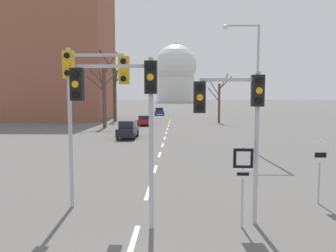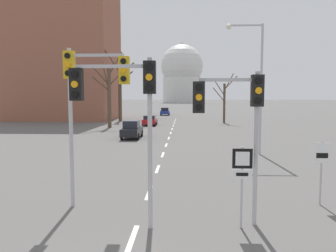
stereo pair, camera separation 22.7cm
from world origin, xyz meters
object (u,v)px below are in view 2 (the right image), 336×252
at_px(traffic_signal_centre_tall, 124,100).
at_px(sedan_near_right, 150,120).
at_px(sedan_near_left, 132,129).
at_px(traffic_signal_near_right, 236,110).
at_px(sedan_mid_centre, 165,111).
at_px(route_sign_post, 242,173).
at_px(speed_limit_sign, 322,162).
at_px(street_lamp_right, 255,75).
at_px(traffic_signal_near_left, 88,87).

height_order(traffic_signal_centre_tall, sedan_near_right, traffic_signal_centre_tall).
bearing_deg(traffic_signal_centre_tall, sedan_near_left, 98.52).
distance_m(traffic_signal_near_right, sedan_mid_centre, 60.21).
distance_m(traffic_signal_near_right, route_sign_post, 1.93).
height_order(traffic_signal_centre_tall, sedan_near_left, traffic_signal_centre_tall).
distance_m(speed_limit_sign, sedan_near_left, 21.52).
bearing_deg(sedan_near_left, street_lamp_right, -40.32).
distance_m(route_sign_post, street_lamp_right, 13.86).
relative_size(traffic_signal_near_right, traffic_signal_near_left, 0.84).
bearing_deg(route_sign_post, traffic_signal_near_right, 119.66).
bearing_deg(traffic_signal_near_right, sedan_mid_centre, 95.38).
bearing_deg(traffic_signal_centre_tall, sedan_mid_centre, 92.16).
height_order(traffic_signal_near_right, traffic_signal_centre_tall, traffic_signal_centre_tall).
distance_m(route_sign_post, sedan_mid_centre, 60.45).
distance_m(traffic_signal_centre_tall, route_sign_post, 4.17).
bearing_deg(traffic_signal_centre_tall, street_lamp_right, 63.33).
relative_size(traffic_signal_centre_tall, sedan_mid_centre, 1.31).
height_order(traffic_signal_near_left, speed_limit_sign, traffic_signal_near_left).
xyz_separation_m(sedan_near_left, sedan_near_right, (0.26, 14.01, -0.12)).
bearing_deg(sedan_mid_centre, traffic_signal_near_left, -89.36).
distance_m(traffic_signal_centre_tall, traffic_signal_near_left, 2.49).
height_order(traffic_signal_centre_tall, speed_limit_sign, traffic_signal_centre_tall).
height_order(route_sign_post, sedan_mid_centre, route_sign_post).
xyz_separation_m(traffic_signal_near_left, sedan_near_left, (-1.59, 19.62, -3.48)).
distance_m(sedan_near_left, sedan_near_right, 14.01).
relative_size(traffic_signal_centre_tall, traffic_signal_near_left, 0.90).
xyz_separation_m(traffic_signal_centre_tall, traffic_signal_near_left, (-1.62, 1.85, 0.41)).
relative_size(route_sign_post, street_lamp_right, 0.28).
height_order(traffic_signal_near_right, sedan_near_left, traffic_signal_near_right).
bearing_deg(traffic_signal_near_right, street_lamp_right, 75.70).
xyz_separation_m(street_lamp_right, sedan_mid_centre, (-8.88, 47.18, -4.63)).
distance_m(traffic_signal_centre_tall, speed_limit_sign, 7.62).
bearing_deg(route_sign_post, traffic_signal_near_left, 161.73).
relative_size(traffic_signal_centre_tall, route_sign_post, 2.06).
bearing_deg(sedan_near_left, sedan_mid_centre, 88.62).
height_order(traffic_signal_centre_tall, route_sign_post, traffic_signal_centre_tall).
distance_m(speed_limit_sign, sedan_near_right, 34.45).
distance_m(street_lamp_right, sedan_near_right, 24.75).
relative_size(traffic_signal_near_left, speed_limit_sign, 2.40).
relative_size(speed_limit_sign, sedan_near_right, 0.56).
bearing_deg(sedan_near_left, route_sign_post, -72.44).
bearing_deg(sedan_near_left, sedan_near_right, 88.93).
bearing_deg(route_sign_post, speed_limit_sign, 34.96).
bearing_deg(sedan_near_right, sedan_mid_centre, 88.44).
xyz_separation_m(traffic_signal_near_left, sedan_near_right, (-1.33, 33.62, -3.60)).
relative_size(street_lamp_right, sedan_near_right, 2.11).
bearing_deg(traffic_signal_near_left, sedan_mid_centre, 90.64).
bearing_deg(street_lamp_right, speed_limit_sign, -88.77).
bearing_deg(street_lamp_right, traffic_signal_near_left, -126.07).
height_order(traffic_signal_near_right, sedan_mid_centre, traffic_signal_near_right).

